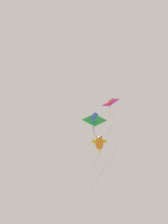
{
  "coord_description": "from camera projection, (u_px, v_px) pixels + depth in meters",
  "views": [
    {
      "loc": [
        -23.21,
        -1.45,
        20.61
      ],
      "look_at": [
        4.46,
        -3.16,
        36.99
      ],
      "focal_mm": 46.59,
      "sensor_mm": 36.0,
      "label": 1
    }
  ],
  "objects": [
    {
      "name": "kite_diamond_far_centre",
      "position": [
        94.0,
        118.0,
        31.43
      ],
      "size": [
        2.89,
        2.6,
        7.65
      ],
      "rotation": [
        0.35,
        0.0,
        0.97
      ],
      "color": "blue"
    },
    {
      "name": "kite_delta_upper_right",
      "position": [
        94.0,
        120.0,
        35.76
      ],
      "size": [
        1.56,
        2.42,
        4.95
      ],
      "rotation": [
        0.17,
        0.0,
        1.57
      ],
      "color": "green"
    },
    {
      "name": "kite_delta_highest",
      "position": [
        110.0,
        102.0,
        38.05
      ],
      "size": [
        2.1,
        2.0,
        3.94
      ],
      "rotation": [
        0.46,
        0.0,
        0.9
      ],
      "color": "#DB2D93"
    },
    {
      "name": "kite_fish_near_left",
      "position": [
        99.0,
        143.0,
        34.45
      ],
      "size": [
        2.95,
        2.99,
        7.08
      ],
      "rotation": [
        0.29,
        0.0,
        1.45
      ],
      "color": "orange"
    }
  ]
}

